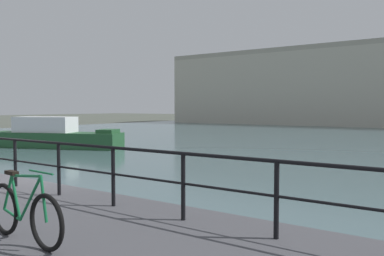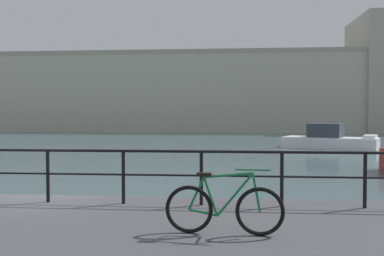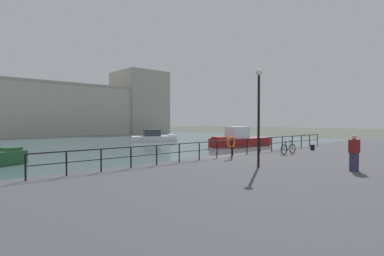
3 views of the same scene
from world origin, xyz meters
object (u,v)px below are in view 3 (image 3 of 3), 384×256
(parked_bicycle, at_px, (288,149))
(mooring_bollard, at_px, (313,147))
(standing_person, at_px, (354,153))
(life_ring_stand, at_px, (231,143))
(moored_harbor_tender, at_px, (154,137))
(moored_blue_motorboat, at_px, (239,140))
(harbor_building, at_px, (54,108))
(quay_lamp_post, at_px, (259,105))

(parked_bicycle, xyz_separation_m, mooring_bollard, (4.17, 0.25, -0.17))
(standing_person, bearing_deg, life_ring_stand, -152.96)
(moored_harbor_tender, distance_m, moored_blue_motorboat, 15.01)
(standing_person, bearing_deg, moored_blue_motorboat, 162.53)
(moored_harbor_tender, height_order, moored_blue_motorboat, moored_blue_motorboat)
(moored_harbor_tender, relative_size, moored_blue_motorboat, 0.85)
(parked_bicycle, bearing_deg, life_ring_stand, 169.11)
(parked_bicycle, bearing_deg, moored_harbor_tender, 77.76)
(harbor_building, height_order, life_ring_stand, harbor_building)
(moored_harbor_tender, bearing_deg, harbor_building, 124.40)
(harbor_building, bearing_deg, moored_harbor_tender, -79.40)
(life_ring_stand, bearing_deg, standing_person, -83.93)
(harbor_building, height_order, standing_person, harbor_building)
(quay_lamp_post, bearing_deg, mooring_bollard, 12.11)
(moored_blue_motorboat, height_order, quay_lamp_post, quay_lamp_post)
(moored_blue_motorboat, xyz_separation_m, mooring_bollard, (-6.86, -13.01, 0.28))
(harbor_building, bearing_deg, quay_lamp_post, -97.96)
(moored_harbor_tender, relative_size, quay_lamp_post, 1.51)
(moored_blue_motorboat, xyz_separation_m, life_ring_stand, (-15.77, -12.06, 1.04))
(harbor_building, distance_m, standing_person, 64.46)
(moored_harbor_tender, bearing_deg, standing_person, -85.49)
(mooring_bollard, bearing_deg, moored_blue_motorboat, 62.18)
(moored_harbor_tender, xyz_separation_m, life_ring_stand, (-12.49, -26.71, 1.20))
(mooring_bollard, xyz_separation_m, quay_lamp_post, (-10.56, -2.27, 2.91))
(life_ring_stand, height_order, quay_lamp_post, quay_lamp_post)
(parked_bicycle, bearing_deg, moored_blue_motorboat, 53.52)
(moored_harbor_tender, xyz_separation_m, moored_blue_motorboat, (3.28, -14.65, 0.16))
(life_ring_stand, distance_m, standing_person, 6.92)
(moored_blue_motorboat, xyz_separation_m, quay_lamp_post, (-17.42, -15.28, 3.20))
(moored_harbor_tender, relative_size, life_ring_stand, 5.36)
(mooring_bollard, bearing_deg, standing_person, -144.04)
(moored_harbor_tender, bearing_deg, quay_lamp_post, -91.50)
(moored_blue_motorboat, relative_size, mooring_bollard, 19.92)
(harbor_building, xyz_separation_m, moored_blue_motorboat, (8.98, -45.10, -5.19))
(moored_harbor_tender, distance_m, mooring_bollard, 27.89)
(moored_blue_motorboat, distance_m, standing_person, 24.20)
(life_ring_stand, height_order, standing_person, standing_person)
(quay_lamp_post, height_order, standing_person, quay_lamp_post)
(harbor_building, distance_m, quay_lamp_post, 60.99)
(moored_harbor_tender, xyz_separation_m, standing_person, (-11.76, -33.59, 1.09))
(standing_person, bearing_deg, parked_bicycle, 165.81)
(life_ring_stand, relative_size, standing_person, 0.83)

